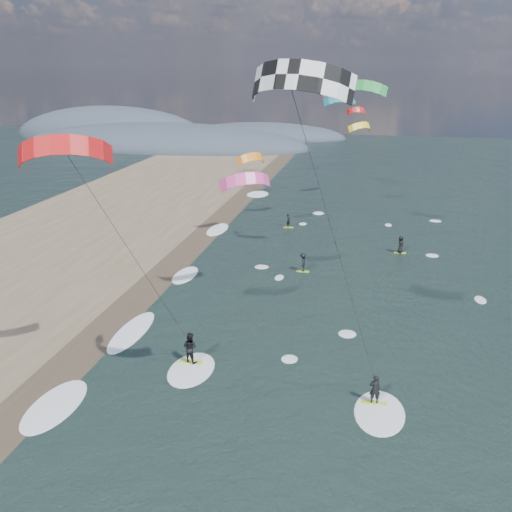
# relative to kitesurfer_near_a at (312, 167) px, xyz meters

# --- Properties ---
(wet_sand_strip) EXTENTS (3.00, 240.00, 0.00)m
(wet_sand_strip) POSITION_rel_kitesurfer_near_a_xyz_m (-14.74, 5.18, -13.28)
(wet_sand_strip) COLOR #382D23
(wet_sand_strip) RESTS_ON ground
(coastal_hills) EXTENTS (80.00, 41.00, 15.00)m
(coastal_hills) POSITION_rel_kitesurfer_near_a_xyz_m (-47.58, 103.05, -13.28)
(coastal_hills) COLOR #3D4756
(coastal_hills) RESTS_ON ground
(kitesurfer_near_a) EXTENTS (7.75, 8.73, 17.57)m
(kitesurfer_near_a) POSITION_rel_kitesurfer_near_a_xyz_m (0.00, 0.00, 0.00)
(kitesurfer_near_a) COLOR #ACDB26
(kitesurfer_near_a) RESTS_ON ground
(kitesurfer_near_b) EXTENTS (7.35, 8.95, 14.66)m
(kitesurfer_near_b) POSITION_rel_kitesurfer_near_a_xyz_m (-10.15, 2.69, -3.50)
(kitesurfer_near_b) COLOR #ACDB26
(kitesurfer_near_b) RESTS_ON ground
(far_kitesurfers) EXTENTS (12.81, 14.36, 1.67)m
(far_kitesurfers) POSITION_rel_kitesurfer_near_a_xyz_m (-0.85, 28.50, -12.46)
(far_kitesurfers) COLOR #ACDB26
(far_kitesurfers) RESTS_ON ground
(bg_kite_field) EXTENTS (13.20, 67.29, 8.22)m
(bg_kite_field) POSITION_rel_kitesurfer_near_a_xyz_m (-3.24, 44.77, -1.22)
(bg_kite_field) COLOR red
(bg_kite_field) RESTS_ON ground
(shoreline_surf) EXTENTS (2.40, 79.40, 0.11)m
(shoreline_surf) POSITION_rel_kitesurfer_near_a_xyz_m (-13.54, 9.93, -13.28)
(shoreline_surf) COLOR white
(shoreline_surf) RESTS_ON ground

